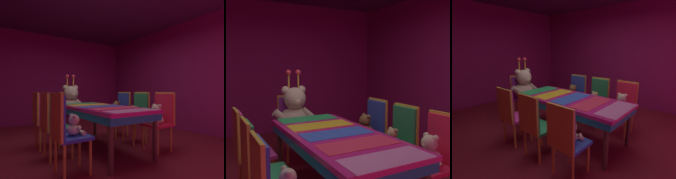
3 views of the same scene
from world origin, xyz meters
The scene contains 12 objects.
wall_back centered at (0.00, 3.20, 1.40)m, with size 5.20×0.12×2.80m, color #8C1959.
banquet_table centered at (0.00, 0.00, 0.65)m, with size 0.90×2.02×0.75m.
chair_left_1 centered at (-0.86, 0.01, 0.60)m, with size 0.42×0.41×0.98m.
chair_left_2 centered at (-0.86, 0.60, 0.60)m, with size 0.42×0.41×0.98m.
chair_right_0 centered at (0.87, -0.61, 0.60)m, with size 0.42×0.41×0.98m.
teddy_right_0 centered at (0.72, -0.61, 0.60)m, with size 0.27×0.35×0.33m.
chair_right_1 centered at (0.88, -0.03, 0.60)m, with size 0.42×0.41×0.98m.
teddy_right_1 centered at (0.73, -0.03, 0.57)m, with size 0.22×0.28×0.26m.
chair_right_2 centered at (0.89, 0.57, 0.60)m, with size 0.42×0.41×0.98m.
teddy_right_2 centered at (0.74, 0.57, 0.60)m, with size 0.27×0.34×0.33m.
throne_chair centered at (0.00, 1.54, 0.60)m, with size 0.41×0.42×0.98m.
king_teddy_bear centered at (0.00, 1.37, 0.76)m, with size 0.73×0.56×0.94m.
Camera 2 is at (-1.28, -2.41, 1.49)m, focal length 41.63 mm.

